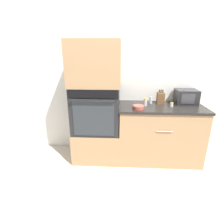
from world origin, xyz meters
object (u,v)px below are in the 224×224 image
(wall_oven, at_px, (96,108))
(condiment_jar_far, at_px, (151,100))
(microwave, at_px, (186,97))
(bowl, at_px, (139,107))
(condiment_jar_mid, at_px, (145,102))
(condiment_jar_near, at_px, (172,105))
(knife_block, at_px, (160,98))

(wall_oven, height_order, condiment_jar_far, wall_oven)
(condiment_jar_far, bearing_deg, microwave, 2.45)
(bowl, xyz_separation_m, condiment_jar_mid, (0.11, 0.16, 0.03))
(microwave, distance_m, condiment_jar_mid, 0.66)
(condiment_jar_near, bearing_deg, wall_oven, 178.88)
(microwave, bearing_deg, condiment_jar_near, -146.13)
(condiment_jar_near, bearing_deg, bowl, -164.21)
(microwave, relative_size, knife_block, 1.48)
(microwave, height_order, knife_block, microwave)
(microwave, relative_size, condiment_jar_near, 5.06)
(condiment_jar_near, distance_m, condiment_jar_mid, 0.39)
(microwave, bearing_deg, bowl, -157.42)
(wall_oven, xyz_separation_m, condiment_jar_near, (1.12, -0.02, 0.09))
(wall_oven, relative_size, condiment_jar_far, 6.33)
(condiment_jar_far, bearing_deg, wall_oven, -171.28)
(microwave, height_order, condiment_jar_mid, microwave)
(condiment_jar_near, height_order, condiment_jar_far, condiment_jar_far)
(microwave, height_order, condiment_jar_far, microwave)
(bowl, xyz_separation_m, condiment_jar_near, (0.50, 0.14, 0.01))
(knife_block, bearing_deg, condiment_jar_mid, -148.63)
(knife_block, height_order, condiment_jar_far, knife_block)
(wall_oven, distance_m, bowl, 0.65)
(knife_block, bearing_deg, wall_oven, -171.49)
(knife_block, distance_m, condiment_jar_mid, 0.30)
(bowl, bearing_deg, wall_oven, 165.47)
(wall_oven, distance_m, microwave, 1.40)
(wall_oven, bearing_deg, microwave, 6.28)
(condiment_jar_mid, bearing_deg, condiment_jar_far, 52.81)
(knife_block, distance_m, condiment_jar_far, 0.16)
(microwave, bearing_deg, wall_oven, -173.72)
(condiment_jar_mid, xyz_separation_m, condiment_jar_far, (0.10, 0.13, -0.00))
(bowl, distance_m, condiment_jar_mid, 0.19)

